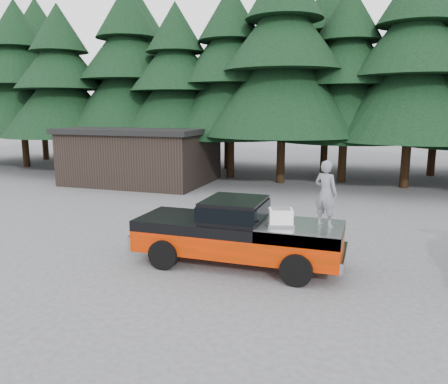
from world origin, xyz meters
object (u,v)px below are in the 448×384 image
(air_compressor, at_px, (281,218))
(man_on_bed, at_px, (326,193))
(utility_building, at_px, (142,155))
(pickup_truck, at_px, (238,242))

(air_compressor, relative_size, man_on_bed, 0.35)
(air_compressor, distance_m, utility_building, 16.30)
(pickup_truck, height_order, utility_building, utility_building)
(air_compressor, xyz_separation_m, man_on_bed, (1.13, 0.30, 0.67))
(pickup_truck, bearing_deg, air_compressor, -8.80)
(man_on_bed, relative_size, utility_building, 0.21)
(pickup_truck, relative_size, man_on_bed, 3.39)
(air_compressor, bearing_deg, man_on_bed, -1.78)
(pickup_truck, xyz_separation_m, air_compressor, (1.26, -0.20, 0.88))
(pickup_truck, bearing_deg, man_on_bed, 2.57)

